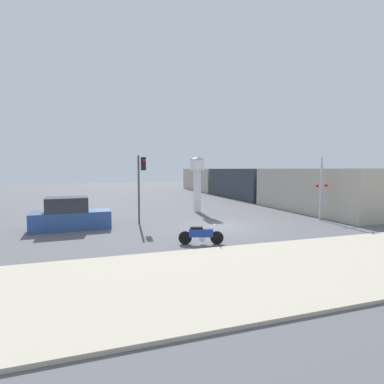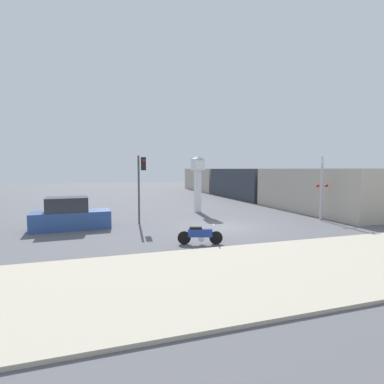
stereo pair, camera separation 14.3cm
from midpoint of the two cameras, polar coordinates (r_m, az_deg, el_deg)
ground_plane at (r=17.64m, az=5.43°, el=-6.64°), size 120.00×120.00×0.00m
sidewalk_strip at (r=11.44m, az=20.90°, el=-12.78°), size 36.00×6.00×0.10m
motorcycle at (r=13.53m, az=1.40°, el=-8.16°), size 1.95×0.75×0.89m
clock_tower at (r=23.32m, az=0.81°, el=3.19°), size 1.04×1.04×4.34m
freight_train at (r=35.54m, az=8.79°, el=1.66°), size 2.80×36.20×3.40m
traffic_light at (r=18.63m, az=-9.90°, el=2.84°), size 0.50×0.35×4.19m
railroad_crossing_signal at (r=21.28m, az=23.20°, el=1.05°), size 0.90×0.82×4.16m
parked_car at (r=18.23m, az=-22.41°, el=-4.20°), size 4.30×2.05×1.80m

